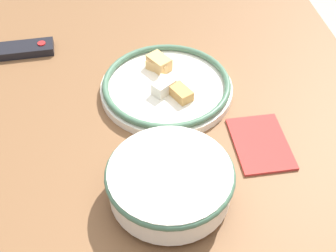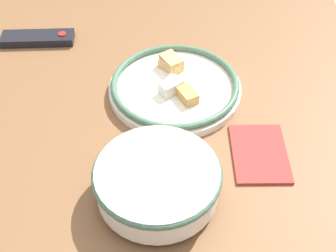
% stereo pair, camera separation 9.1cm
% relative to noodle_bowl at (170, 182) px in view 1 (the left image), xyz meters
% --- Properties ---
extents(dining_table, '(1.31, 0.96, 0.75)m').
position_rel_noodle_bowl_xyz_m(dining_table, '(0.19, -0.01, -0.13)').
color(dining_table, brown).
rests_on(dining_table, ground_plane).
extents(noodle_bowl, '(0.22, 0.22, 0.07)m').
position_rel_noodle_bowl_xyz_m(noodle_bowl, '(0.00, 0.00, 0.00)').
color(noodle_bowl, silver).
rests_on(noodle_bowl, dining_table).
extents(food_plate, '(0.29, 0.29, 0.05)m').
position_rel_noodle_bowl_xyz_m(food_plate, '(0.28, -0.04, -0.03)').
color(food_plate, silver).
rests_on(food_plate, dining_table).
extents(tv_remote, '(0.06, 0.18, 0.02)m').
position_rel_noodle_bowl_xyz_m(tv_remote, '(0.48, 0.30, -0.03)').
color(tv_remote, black).
rests_on(tv_remote, dining_table).
extents(folded_napkin, '(0.15, 0.11, 0.01)m').
position_rel_noodle_bowl_xyz_m(folded_napkin, '(0.10, -0.20, -0.04)').
color(folded_napkin, '#B2332D').
rests_on(folded_napkin, dining_table).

